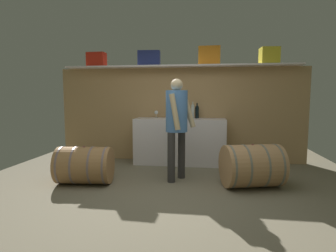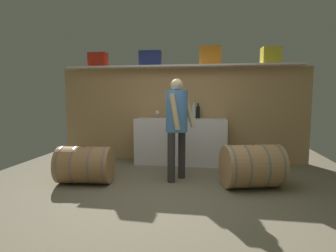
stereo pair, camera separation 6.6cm
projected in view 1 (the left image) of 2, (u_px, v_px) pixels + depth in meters
ground_plane at (168, 186)px, 4.22m from camera, size 6.27×7.84×0.02m
back_wall_panel at (180, 115)px, 5.83m from camera, size 5.07×0.10×1.92m
high_shelf_board at (179, 66)px, 5.58m from camera, size 4.67×0.40×0.03m
toolcase_red at (97, 60)px, 5.80m from camera, size 0.38×0.23×0.29m
toolcase_navy at (149, 58)px, 5.65m from camera, size 0.45×0.24×0.30m
toolcase_orange at (209, 56)px, 5.48m from camera, size 0.43×0.20×0.36m
toolcase_yellow at (269, 56)px, 5.32m from camera, size 0.35×0.31×0.31m
work_cabinet at (180, 141)px, 5.56m from camera, size 1.79×0.53×0.91m
wine_bottle_amber at (169, 111)px, 5.58m from camera, size 0.07×0.07×0.31m
wine_bottle_dark at (197, 111)px, 5.63m from camera, size 0.08×0.08×0.30m
wine_bottle_clear at (193, 111)px, 5.54m from camera, size 0.07×0.07×0.33m
wine_glass at (156, 113)px, 5.71m from camera, size 0.08×0.08×0.15m
red_funnel at (184, 116)px, 5.50m from camera, size 0.11×0.11×0.09m
wine_barrel_near at (252, 166)px, 4.15m from camera, size 0.97×0.82×0.65m
wine_barrel_far at (85, 165)px, 4.31m from camera, size 0.87×0.65×0.58m
winemaker_pouring at (177, 119)px, 4.42m from camera, size 0.48×0.52×1.62m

